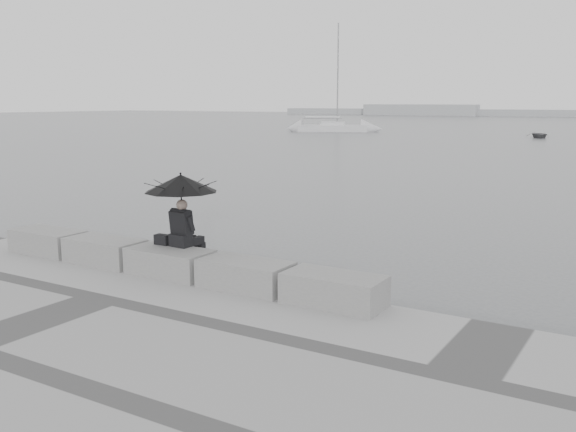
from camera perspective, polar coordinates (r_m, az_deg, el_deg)
The scene contains 10 objects.
ground at distance 12.60m, azimuth -8.97°, elevation -6.95°, with size 360.00×360.00×0.00m, color #4D4F52.
stone_block_far_left at distance 14.51m, azimuth -20.56°, elevation -2.15°, with size 1.60×0.80×0.50m, color slate.
stone_block_left at distance 13.24m, azimuth -15.97°, elevation -3.03°, with size 1.60×0.80×0.50m, color slate.
stone_block_centre at distance 12.07m, azimuth -10.44°, elevation -4.06°, with size 1.60×0.80×0.50m, color slate.
stone_block_right at distance 11.05m, azimuth -3.80°, elevation -5.25°, with size 1.60×0.80×0.50m, color slate.
stone_block_far_right at distance 10.20m, azimuth 4.11°, elevation -6.57°, with size 1.60×0.80×0.50m, color slate.
seated_person at distance 12.03m, azimuth -9.51°, elevation 2.20°, with size 1.36×1.36×1.39m.
bag at distance 12.39m, azimuth -11.09°, elevation -2.07°, with size 0.30×0.17×0.19m, color black.
sailboat_left at distance 78.89m, azimuth 4.00°, elevation 7.86°, with size 8.65×5.53×12.90m.
dinghy at distance 70.38m, azimuth 21.44°, elevation 6.72°, with size 3.32×1.40×0.56m, color slate.
Camera 1 is at (7.83, -9.16, 3.69)m, focal length 40.00 mm.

